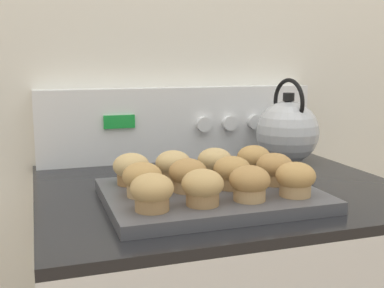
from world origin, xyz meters
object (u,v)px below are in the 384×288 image
muffin_pan (210,195)px  tea_kettle (287,131)px  muffin_r0_c2 (250,183)px  muffin_r0_c1 (203,187)px  muffin_r2_c3 (254,160)px  muffin_r1_c1 (188,175)px  muffin_r2_c1 (173,166)px  muffin_r2_c0 (131,169)px  muffin_r1_c2 (232,172)px  muffin_r2_c2 (215,163)px  muffin_r0_c3 (295,179)px  muffin_r0_c0 (152,192)px  muffin_r1_c0 (142,179)px  muffin_r1_c3 (274,169)px

muffin_pan → tea_kettle: tea_kettle is taller
muffin_r0_c2 → muffin_r0_c1: bearing=-179.7°
muffin_r2_c3 → muffin_r0_c2: bearing=-117.5°
tea_kettle → muffin_r1_c1: bearing=-144.0°
muffin_r1_c1 → muffin_r2_c1: size_ratio=1.00×
muffin_r0_c2 → muffin_r2_c0: bearing=135.2°
muffin_r1_c2 → muffin_r2_c2: bearing=90.3°
muffin_r0_c3 → tea_kettle: 0.38m
muffin_r0_c0 → muffin_r1_c0: (0.00, 0.09, 0.00)m
muffin_pan → muffin_r0_c0: (-0.13, -0.09, 0.04)m
muffin_r2_c1 → muffin_r2_c3: same height
muffin_r2_c3 → muffin_r1_c2: bearing=-134.2°
muffin_r0_c1 → muffin_r1_c1: 0.09m
muffin_pan → muffin_r1_c0: bearing=-178.9°
muffin_r0_c1 → muffin_r0_c3: (0.17, -0.00, 0.00)m
muffin_r0_c2 → muffin_r1_c2: bearing=88.5°
muffin_r2_c3 → muffin_r2_c0: bearing=-179.5°
muffin_r1_c0 → muffin_r0_c2: bearing=-26.0°
muffin_r1_c1 → muffin_r1_c3: 0.18m
muffin_r0_c3 → muffin_r2_c1: (-0.18, 0.17, 0.00)m
muffin_r0_c0 → muffin_r1_c2: size_ratio=1.00×
muffin_pan → muffin_r0_c1: size_ratio=5.49×
muffin_r2_c0 → muffin_r2_c1: size_ratio=1.00×
muffin_r0_c1 → tea_kettle: 0.48m
muffin_pan → muffin_r1_c0: 0.14m
muffin_r2_c3 → tea_kettle: size_ratio=0.33×
muffin_r1_c0 → muffin_r1_c3: same height
muffin_pan → muffin_r0_c3: (0.13, -0.09, 0.04)m
muffin_r0_c2 → muffin_r0_c3: (0.09, -0.00, 0.00)m
muffin_r0_c2 → muffin_r2_c2: size_ratio=1.00×
muffin_r0_c1 → muffin_r2_c0: (-0.09, 0.17, 0.00)m
muffin_r1_c0 → muffin_r1_c1: size_ratio=1.00×
muffin_r0_c0 → muffin_r1_c0: size_ratio=1.00×
muffin_r1_c1 → muffin_r0_c1: bearing=-91.7°
muffin_pan → muffin_r2_c3: size_ratio=5.49×
muffin_r0_c2 → muffin_r1_c0: (-0.17, 0.08, 0.00)m
muffin_r1_c1 → muffin_r0_c3: bearing=-27.2°
muffin_r2_c0 → muffin_r2_c2: bearing=0.4°
muffin_r1_c0 → muffin_r0_c3: bearing=-17.9°
muffin_r0_c3 → muffin_r2_c1: same height
muffin_r0_c2 → muffin_r1_c3: 0.12m
muffin_r1_c2 → muffin_r2_c0: 0.20m
muffin_r1_c3 → muffin_r2_c1: (-0.18, 0.09, 0.00)m
muffin_r0_c3 → muffin_r2_c0: (-0.26, 0.17, 0.00)m
muffin_r0_c2 → muffin_r1_c1: (-0.08, 0.09, 0.00)m
muffin_r1_c1 → muffin_pan: bearing=-3.7°
muffin_pan → tea_kettle: 0.40m
muffin_r2_c0 → muffin_r2_c2: size_ratio=1.00×
muffin_r1_c1 → muffin_r2_c2: (0.08, 0.08, 0.00)m
muffin_r0_c2 → muffin_r2_c3: bearing=62.5°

